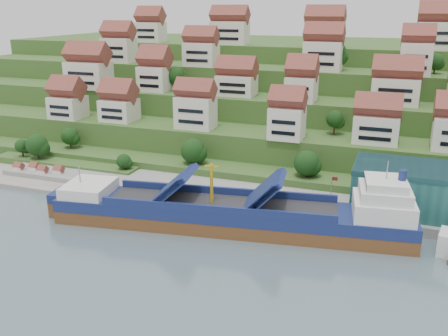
% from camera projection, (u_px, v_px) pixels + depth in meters
% --- Properties ---
extents(ground, '(300.00, 300.00, 0.00)m').
position_uv_depth(ground, '(236.00, 227.00, 105.90)').
color(ground, slate).
rests_on(ground, ground).
extents(quay, '(180.00, 14.00, 2.20)m').
position_uv_depth(quay, '(342.00, 209.00, 112.40)').
color(quay, gray).
rests_on(quay, ground).
extents(pebble_beach, '(45.00, 20.00, 1.00)m').
position_uv_depth(pebble_beach, '(49.00, 177.00, 135.45)').
color(pebble_beach, gray).
rests_on(pebble_beach, ground).
extents(hillside, '(260.00, 128.00, 31.00)m').
position_uv_depth(hillside, '(322.00, 97.00, 195.02)').
color(hillside, '#2D4C1E').
rests_on(hillside, ground).
extents(hillside_village, '(154.17, 63.30, 28.76)m').
position_uv_depth(hillside_village, '(305.00, 75.00, 152.18)').
color(hillside_village, silver).
rests_on(hillside_village, ground).
extents(hillside_trees, '(143.84, 62.41, 31.13)m').
position_uv_depth(hillside_trees, '(250.00, 103.00, 146.14)').
color(hillside_trees, '#194015').
rests_on(hillside_trees, ground).
extents(flagpole, '(1.28, 0.16, 8.00)m').
position_uv_depth(flagpole, '(332.00, 191.00, 106.76)').
color(flagpole, gray).
rests_on(flagpole, quay).
extents(beach_huts, '(14.40, 3.70, 2.20)m').
position_uv_depth(beach_huts, '(39.00, 172.00, 134.50)').
color(beach_huts, white).
rests_on(beach_huts, pebble_beach).
extents(cargo_ship, '(75.53, 22.42, 16.51)m').
position_uv_depth(cargo_ship, '(239.00, 215.00, 104.15)').
color(cargo_ship, brown).
rests_on(cargo_ship, ground).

